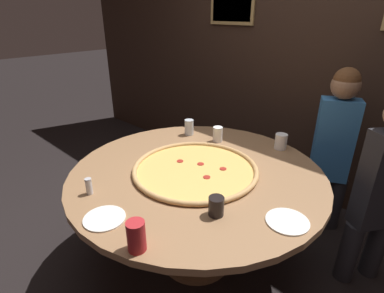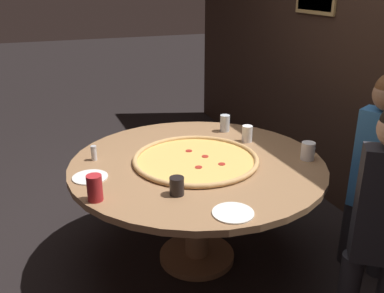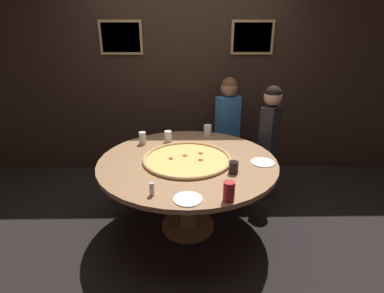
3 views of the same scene
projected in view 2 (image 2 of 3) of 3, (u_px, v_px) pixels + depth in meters
The scene contains 14 objects.
ground_plane at pixel (197, 258), 3.01m from camera, with size 24.00×24.00×0.00m, color black.
back_wall at pixel (384, 59), 3.00m from camera, with size 6.40×0.08×2.60m.
dining_table at pixel (197, 179), 2.78m from camera, with size 1.63×1.63×0.74m.
giant_pizza at pixel (196, 159), 2.73m from camera, with size 0.81×0.81×0.03m.
drink_cup_centre_back at pixel (247, 134), 3.04m from camera, with size 0.07×0.07×0.12m, color white.
drink_cup_far_left at pixel (308, 151), 2.74m from camera, with size 0.09×0.09×0.12m, color white.
drink_cup_by_shaker at pixel (225, 123), 3.25m from camera, with size 0.07×0.07×0.13m, color silver.
drink_cup_far_right at pixel (177, 186), 2.30m from camera, with size 0.08×0.08×0.10m, color black.
drink_cup_near_right at pixel (95, 188), 2.23m from camera, with size 0.08×0.08×0.14m, color #B22328.
white_plate_right_side at pixel (90, 177), 2.51m from camera, with size 0.21×0.21×0.01m, color white.
white_plate_far_back at pixel (233, 213), 2.13m from camera, with size 0.21×0.21×0.01m, color white.
condiment_shaker at pixel (94, 153), 2.74m from camera, with size 0.04×0.04×0.10m.
diner_far_left at pixel (383, 211), 2.16m from camera, with size 0.28×0.33×1.30m.
diner_centre_back at pixel (378, 165), 2.64m from camera, with size 0.35×0.25×1.33m.
Camera 2 is at (2.33, -0.93, 1.83)m, focal length 40.00 mm.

